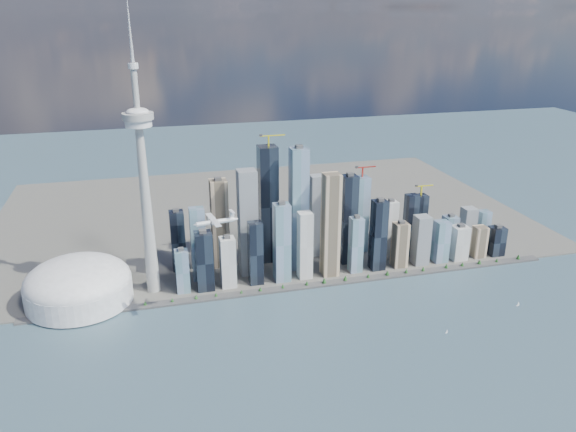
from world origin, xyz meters
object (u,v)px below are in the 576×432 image
object	(u,v)px
needle_tower	(144,180)
sailboat_west	(447,332)
dome_stadium	(78,284)
airplane	(216,221)
sailboat_east	(518,304)

from	to	relation	value
needle_tower	sailboat_west	xyz separation A→B (m)	(493.85, -288.87, -233.22)
dome_stadium	airplane	xyz separation A→B (m)	(252.19, -146.58, 159.75)
needle_tower	dome_stadium	world-z (taller)	needle_tower
needle_tower	airplane	world-z (taller)	needle_tower
dome_stadium	sailboat_west	bearing A→B (deg)	-23.75
dome_stadium	sailboat_west	distance (m)	693.47
needle_tower	sailboat_east	size ratio (longest dim) A/B	57.00
dome_stadium	sailboat_east	world-z (taller)	dome_stadium
airplane	sailboat_west	bearing A→B (deg)	-26.81
sailboat_east	airplane	bearing A→B (deg)	165.10
needle_tower	dome_stadium	size ratio (longest dim) A/B	2.75
needle_tower	airplane	bearing A→B (deg)	-54.38
sailboat_west	dome_stadium	bearing A→B (deg)	135.03
airplane	dome_stadium	bearing A→B (deg)	142.14
sailboat_west	needle_tower	bearing A→B (deg)	128.45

